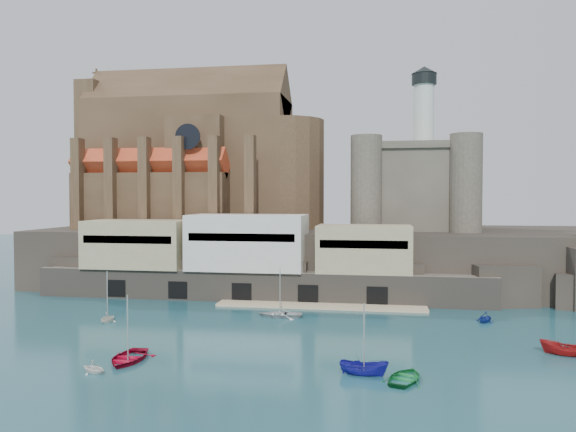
# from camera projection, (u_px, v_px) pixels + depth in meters

# --- Properties ---
(ground) EXTENTS (300.00, 300.00, 0.00)m
(ground) POSITION_uv_depth(u_px,v_px,m) (286.00, 338.00, 62.88)
(ground) COLOR #184550
(ground) RESTS_ON ground
(promontory) EXTENTS (100.00, 36.00, 10.00)m
(promontory) POSITION_uv_depth(u_px,v_px,m) (321.00, 257.00, 101.55)
(promontory) COLOR black
(promontory) RESTS_ON ground
(quay) EXTENTS (70.00, 12.00, 13.05)m
(quay) POSITION_uv_depth(u_px,v_px,m) (246.00, 259.00, 87.09)
(quay) COLOR #675E52
(quay) RESTS_ON ground
(church) EXTENTS (47.00, 25.93, 30.51)m
(church) POSITION_uv_depth(u_px,v_px,m) (198.00, 164.00, 107.33)
(church) COLOR #453220
(church) RESTS_ON promontory
(castle_keep) EXTENTS (21.20, 21.20, 29.30)m
(castle_keep) POSITION_uv_depth(u_px,v_px,m) (413.00, 183.00, 100.09)
(castle_keep) COLOR #4C473C
(castle_keep) RESTS_ON promontory
(boat_0) EXTENTS (4.42, 1.42, 6.14)m
(boat_0) POSITION_uv_depth(u_px,v_px,m) (128.00, 361.00, 54.00)
(boat_0) COLOR maroon
(boat_0) RESTS_ON ground
(boat_1) EXTENTS (2.22, 2.72, 2.72)m
(boat_1) POSITION_uv_depth(u_px,v_px,m) (94.00, 372.00, 50.55)
(boat_1) COLOR white
(boat_1) RESTS_ON ground
(boat_2) EXTENTS (1.83, 1.79, 4.40)m
(boat_2) POSITION_uv_depth(u_px,v_px,m) (364.00, 375.00, 49.75)
(boat_2) COLOR #1C1A92
(boat_2) RESTS_ON ground
(boat_3) EXTENTS (3.88, 2.23, 5.22)m
(boat_3) POSITION_uv_depth(u_px,v_px,m) (406.00, 380.00, 48.39)
(boat_3) COLOR #147433
(boat_3) RESTS_ON ground
(boat_4) EXTENTS (2.73, 1.84, 2.99)m
(boat_4) POSITION_uv_depth(u_px,v_px,m) (108.00, 321.00, 71.02)
(boat_4) COLOR white
(boat_4) RESTS_ON ground
(boat_5) EXTENTS (2.21, 2.18, 4.47)m
(boat_5) POSITION_uv_depth(u_px,v_px,m) (563.00, 355.00, 55.95)
(boat_5) COLOR #A41717
(boat_5) RESTS_ON ground
(boat_6) EXTENTS (1.44, 4.24, 5.85)m
(boat_6) POSITION_uv_depth(u_px,v_px,m) (280.00, 316.00, 74.02)
(boat_6) COLOR silver
(boat_6) RESTS_ON ground
(boat_7) EXTENTS (3.19, 2.86, 3.15)m
(boat_7) POSITION_uv_depth(u_px,v_px,m) (485.00, 322.00, 70.83)
(boat_7) COLOR navy
(boat_7) RESTS_ON ground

